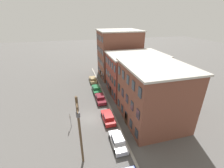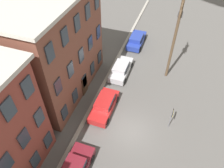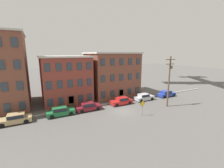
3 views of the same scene
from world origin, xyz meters
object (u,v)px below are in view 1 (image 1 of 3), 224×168
(car_green, at_px, (96,89))
(car_red, at_px, (108,117))
(car_tan, at_px, (93,79))
(utility_pole, at_px, (80,129))
(car_silver, at_px, (118,141))
(car_maroon, at_px, (100,98))
(caution_sign, at_px, (70,118))

(car_green, xyz_separation_m, car_red, (11.73, 0.12, 0.00))
(car_tan, xyz_separation_m, utility_pole, (25.16, -4.97, 4.58))
(car_tan, xyz_separation_m, car_green, (6.24, -0.05, 0.00))
(car_red, bearing_deg, car_silver, 0.70)
(car_maroon, distance_m, car_silver, 12.68)
(car_maroon, bearing_deg, car_silver, 0.65)
(car_red, distance_m, car_silver, 5.70)
(car_red, bearing_deg, car_maroon, -179.38)
(car_green, relative_size, utility_pole, 0.46)
(car_maroon, height_order, caution_sign, caution_sign)
(car_tan, bearing_deg, car_red, 0.23)
(car_green, relative_size, car_maroon, 1.00)
(car_maroon, height_order, car_silver, same)
(car_tan, relative_size, car_red, 1.00)
(car_green, bearing_deg, utility_pole, -14.59)
(caution_sign, bearing_deg, car_red, 90.29)
(car_tan, xyz_separation_m, car_maroon, (10.99, -0.00, 0.00))
(car_silver, bearing_deg, car_maroon, -179.35)
(car_maroon, height_order, utility_pole, utility_pole)
(car_tan, height_order, utility_pole, utility_pole)
(caution_sign, bearing_deg, car_green, 151.86)
(car_tan, distance_m, car_red, 17.96)
(car_silver, relative_size, caution_sign, 1.69)
(car_tan, distance_m, caution_sign, 19.11)
(car_maroon, xyz_separation_m, utility_pole, (14.17, -4.97, 4.58))
(car_maroon, bearing_deg, car_green, -179.43)
(car_tan, bearing_deg, car_green, -0.46)
(car_green, height_order, car_silver, same)
(car_tan, relative_size, car_green, 1.00)
(car_tan, bearing_deg, caution_sign, -19.41)
(car_tan, relative_size, caution_sign, 1.69)
(car_red, distance_m, caution_sign, 6.49)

